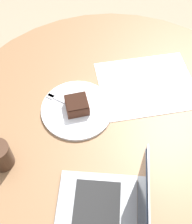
# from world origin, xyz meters

# --- Properties ---
(ground_plane) EXTENTS (12.00, 12.00, 0.00)m
(ground_plane) POSITION_xyz_m (0.00, 0.00, 0.00)
(ground_plane) COLOR gray
(dining_table) EXTENTS (1.27, 1.27, 0.71)m
(dining_table) POSITION_xyz_m (0.00, 0.00, 0.58)
(dining_table) COLOR brown
(dining_table) RESTS_ON ground_plane
(paper_document) EXTENTS (0.46, 0.42, 0.00)m
(paper_document) POSITION_xyz_m (0.21, 0.09, 0.71)
(paper_document) COLOR white
(paper_document) RESTS_ON dining_table
(plate) EXTENTS (0.27, 0.27, 0.01)m
(plate) POSITION_xyz_m (-0.08, 0.14, 0.71)
(plate) COLOR silver
(plate) RESTS_ON dining_table
(cake_slice) EXTENTS (0.10, 0.10, 0.05)m
(cake_slice) POSITION_xyz_m (-0.08, 0.14, 0.74)
(cake_slice) COLOR #472619
(cake_slice) RESTS_ON plate
(fork) EXTENTS (0.10, 0.16, 0.00)m
(fork) POSITION_xyz_m (-0.11, 0.19, 0.72)
(fork) COLOR silver
(fork) RESTS_ON plate
(coffee_glass) EXTENTS (0.08, 0.08, 0.10)m
(coffee_glass) POSITION_xyz_m (-0.39, 0.09, 0.76)
(coffee_glass) COLOR #3D2619
(coffee_glass) RESTS_ON dining_table
(laptop) EXTENTS (0.38, 0.39, 0.23)m
(laptop) POSITION_xyz_m (-0.22, -0.26, 0.74)
(laptop) COLOR gray
(laptop) RESTS_ON dining_table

